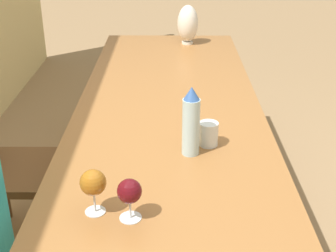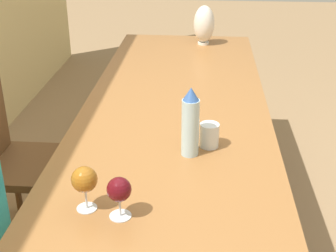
{
  "view_description": "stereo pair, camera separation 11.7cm",
  "coord_description": "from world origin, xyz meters",
  "px_view_note": "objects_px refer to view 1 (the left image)",
  "views": [
    {
      "loc": [
        -1.73,
        -0.01,
        1.66
      ],
      "look_at": [
        -0.12,
        0.0,
        0.88
      ],
      "focal_mm": 50.0,
      "sensor_mm": 36.0,
      "label": 1
    },
    {
      "loc": [
        -1.73,
        -0.13,
        1.66
      ],
      "look_at": [
        -0.12,
        0.0,
        0.88
      ],
      "focal_mm": 50.0,
      "sensor_mm": 36.0,
      "label": 2
    }
  ],
  "objects_px": {
    "water_bottle": "(191,122)",
    "wine_glass_0": "(129,192)",
    "vase": "(188,24)",
    "wine_glass_3": "(93,183)",
    "chair_far": "(8,163)",
    "water_tumbler": "(209,134)"
  },
  "relations": [
    {
      "from": "water_tumbler",
      "to": "wine_glass_3",
      "type": "height_order",
      "value": "wine_glass_3"
    },
    {
      "from": "wine_glass_3",
      "to": "chair_far",
      "type": "height_order",
      "value": "wine_glass_3"
    },
    {
      "from": "wine_glass_0",
      "to": "water_bottle",
      "type": "bearing_deg",
      "value": -25.8
    },
    {
      "from": "wine_glass_3",
      "to": "water_bottle",
      "type": "bearing_deg",
      "value": -39.38
    },
    {
      "from": "water_tumbler",
      "to": "chair_far",
      "type": "height_order",
      "value": "water_tumbler"
    },
    {
      "from": "vase",
      "to": "wine_glass_0",
      "type": "relative_size",
      "value": 1.89
    },
    {
      "from": "water_tumbler",
      "to": "wine_glass_3",
      "type": "xyz_separation_m",
      "value": [
        -0.45,
        0.39,
        0.06
      ]
    },
    {
      "from": "water_bottle",
      "to": "wine_glass_0",
      "type": "xyz_separation_m",
      "value": [
        -0.41,
        0.2,
        -0.04
      ]
    },
    {
      "from": "vase",
      "to": "wine_glass_3",
      "type": "height_order",
      "value": "vase"
    },
    {
      "from": "vase",
      "to": "wine_glass_3",
      "type": "bearing_deg",
      "value": 169.71
    },
    {
      "from": "water_tumbler",
      "to": "water_bottle",
      "type": "bearing_deg",
      "value": 133.54
    },
    {
      "from": "water_tumbler",
      "to": "vase",
      "type": "bearing_deg",
      "value": 1.53
    },
    {
      "from": "vase",
      "to": "water_bottle",
      "type": "bearing_deg",
      "value": 178.69
    },
    {
      "from": "water_tumbler",
      "to": "vase",
      "type": "height_order",
      "value": "vase"
    },
    {
      "from": "water_bottle",
      "to": "chair_far",
      "type": "distance_m",
      "value": 1.08
    },
    {
      "from": "water_bottle",
      "to": "vase",
      "type": "xyz_separation_m",
      "value": [
        1.53,
        -0.03,
        0.0
      ]
    },
    {
      "from": "vase",
      "to": "wine_glass_0",
      "type": "distance_m",
      "value": 1.95
    },
    {
      "from": "vase",
      "to": "water_tumbler",
      "type": "bearing_deg",
      "value": -178.47
    },
    {
      "from": "vase",
      "to": "chair_far",
      "type": "height_order",
      "value": "vase"
    },
    {
      "from": "water_bottle",
      "to": "water_tumbler",
      "type": "distance_m",
      "value": 0.13
    },
    {
      "from": "wine_glass_0",
      "to": "vase",
      "type": "bearing_deg",
      "value": -6.87
    },
    {
      "from": "water_tumbler",
      "to": "wine_glass_0",
      "type": "bearing_deg",
      "value": 150.48
    }
  ]
}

